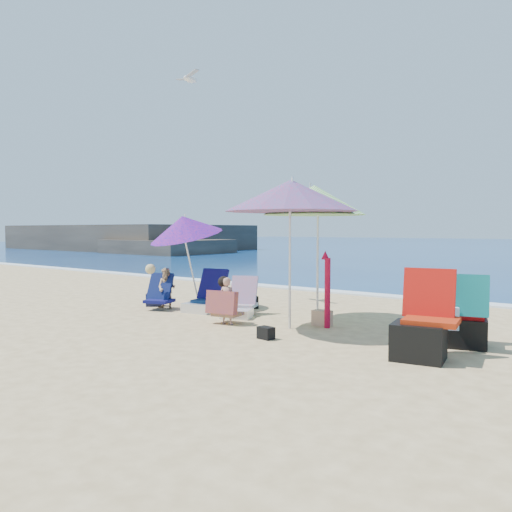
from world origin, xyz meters
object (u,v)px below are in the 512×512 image
Objects in this scene: person_center at (225,301)px; person_left at (164,288)px; umbrella_turquoise at (291,196)px; chair_rainbow at (240,306)px; chair_navy at (206,300)px; umbrella_striped at (314,200)px; camp_chair_left at (422,332)px; furled_umbrella at (327,286)px; seagull at (190,79)px; umbrella_blue at (184,226)px; camp_chair_right at (465,320)px.

person_center is 0.88× the size of person_left.
person_center is (-1.11, -0.27, -1.70)m from umbrella_turquoise.
chair_navy is at bearing 178.49° from chair_rainbow.
umbrella_striped is 2.18× the size of camp_chair_left.
umbrella_turquoise is at bearing -11.82° from chair_navy.
seagull is (-4.07, 1.07, 4.20)m from furled_umbrella.
umbrella_blue is 1.61× the size of furled_umbrella.
umbrella_blue reaches higher than chair_navy.
chair_navy is (0.60, -0.03, -1.41)m from umbrella_blue.
umbrella_striped is 3.00× the size of person_center.
chair_navy is 0.92m from person_left.
umbrella_turquoise reaches higher than person_left.
camp_chair_left is (5.10, -1.04, -1.30)m from umbrella_blue.
chair_rainbow is at bearing -2.25° from umbrella_blue.
camp_chair_left is 3.37m from person_center.
person_left is (-2.96, -0.74, -1.65)m from umbrella_striped.
chair_navy is at bearing -167.11° from umbrella_striped.
chair_navy is 0.93× the size of chair_rainbow.
person_center is at bearing -24.12° from umbrella_blue.
umbrella_turquoise reaches higher than umbrella_blue.
umbrella_striped is at bearing 148.29° from camp_chair_left.
umbrella_turquoise reaches higher than person_center.
chair_rainbow is at bearing -1.51° from chair_navy.
camp_chair_left is (2.40, -1.48, -1.74)m from umbrella_striped.
chair_rainbow is at bearing -25.35° from seagull.
umbrella_blue is 3.37m from furled_umbrella.
umbrella_turquoise is 0.97m from umbrella_striped.
camp_chair_right is at bearing -11.18° from umbrella_striped.
umbrella_turquoise is 3.27× the size of person_center.
umbrella_blue reaches higher than furled_umbrella.
umbrella_turquoise reaches higher than chair_navy.
umbrella_blue is at bearing 177.75° from chair_rainbow.
furled_umbrella is 2.15m from camp_chair_left.
umbrella_turquoise is 2.92× the size of seagull.
umbrella_turquoise is 4.88m from seagull.
chair_navy is at bearing 146.96° from person_center.
umbrella_striped is 1.92× the size of furled_umbrella.
camp_chair_left is at bearing -11.52° from umbrella_blue.
person_center is at bearing -33.04° from chair_navy.
umbrella_striped is 3.20m from camp_chair_right.
person_left is (-0.86, -0.26, 0.20)m from chair_navy.
chair_rainbow is at bearing -179.35° from furled_umbrella.
seagull reaches higher than camp_chair_right.
umbrella_turquoise is 2.09× the size of furled_umbrella.
umbrella_striped reaches higher than camp_chair_right.
person_left is (-3.50, -0.26, -0.27)m from furled_umbrella.
camp_chair_left is 1.09× the size of camp_chair_right.
camp_chair_right is at bearing 9.76° from umbrella_turquoise.
person_left is 1.02× the size of seagull.
furled_umbrella reaches higher than person_left.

